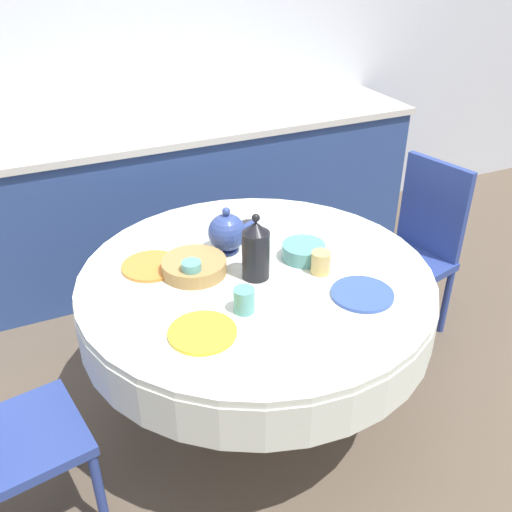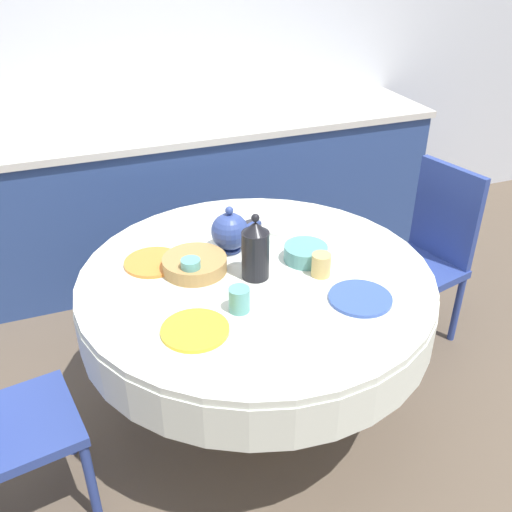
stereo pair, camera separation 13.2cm
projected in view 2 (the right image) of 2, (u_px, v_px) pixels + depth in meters
ground_plane at (256, 407)px, 2.66m from camera, size 12.00×12.00×0.00m
wall_back at (152, 48)px, 3.39m from camera, size 7.00×0.05×2.60m
kitchen_counter at (176, 198)px, 3.55m from camera, size 3.24×0.64×0.93m
dining_table at (256, 298)px, 2.34m from camera, size 1.43×1.43×0.74m
chair_left at (427, 249)px, 2.91m from camera, size 0.48×0.48×0.93m
plate_near_left at (195, 330)px, 1.95m from camera, size 0.24×0.24×0.01m
cup_near_left at (239, 300)px, 2.04m from camera, size 0.08×0.08×0.09m
plate_near_right at (360, 298)px, 2.12m from camera, size 0.24×0.24×0.01m
cup_near_right at (321, 265)px, 2.24m from camera, size 0.08×0.08×0.09m
plate_far_left at (153, 262)px, 2.34m from camera, size 0.24×0.24×0.01m
cup_far_left at (191, 270)px, 2.21m from camera, size 0.08×0.08×0.09m
plate_far_right at (286, 225)px, 2.62m from camera, size 0.24×0.24×0.01m
cup_far_right at (253, 232)px, 2.48m from camera, size 0.08×0.08×0.09m
coffee_carafe at (255, 250)px, 2.20m from camera, size 0.11×0.11×0.28m
teapot at (230, 231)px, 2.39m from camera, size 0.22×0.16×0.21m
bread_basket at (195, 264)px, 2.28m from camera, size 0.26×0.26×0.06m
fruit_bowl at (306, 253)px, 2.35m from camera, size 0.18×0.18×0.07m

